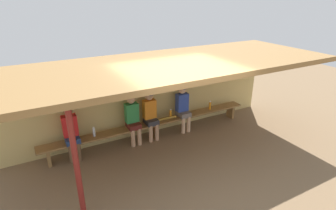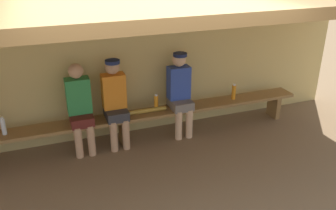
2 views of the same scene
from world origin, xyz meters
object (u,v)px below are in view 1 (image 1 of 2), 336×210
Objects in this scene: water_bottle_blue at (171,114)px; baseball_bat at (162,119)px; bench at (154,125)px; player_with_sunglasses at (150,114)px; water_bottle_green at (94,132)px; support_post at (77,168)px; player_middle at (71,131)px; player_near_post at (133,118)px; player_rightmost at (183,107)px; water_bottle_orange at (210,105)px.

baseball_bat is at bearing -170.77° from water_bottle_blue.
player_with_sunglasses is at bearing 177.81° from bench.
support_post is at bearing -109.86° from water_bottle_green.
water_bottle_green is at bearing -178.95° from water_bottle_blue.
support_post is at bearing -96.30° from player_middle.
support_post reaches higher than water_bottle_blue.
player_middle is at bearing -179.09° from water_bottle_blue.
water_bottle_green is (-1.03, 0.00, -0.15)m from player_near_post.
support_post is at bearing -138.82° from bench.
player_rightmost is at bearing -0.07° from water_bottle_green.
baseball_bat is (0.87, -0.00, -0.24)m from player_near_post.
player_with_sunglasses is (-0.09, 0.00, 0.36)m from bench.
water_bottle_blue is (1.16, 0.04, -0.14)m from player_near_post.
baseball_bat is (2.67, 2.10, -0.61)m from support_post.
support_post is 3.96m from player_rightmost.
baseball_bat is at bearing -0.20° from player_near_post.
water_bottle_green is (0.76, 2.11, -0.52)m from support_post.
player_middle is (-2.17, 0.00, 0.36)m from bench.
player_with_sunglasses is at bearing 42.36° from support_post.
support_post is 2.79m from player_near_post.
support_post is at bearing -137.64° from player_with_sunglasses.
player_rightmost is at bearing 0.02° from player_near_post.
water_bottle_green is at bearing 179.76° from bench.
player_rightmost is 5.27× the size of water_bottle_green.
player_middle is at bearing 180.00° from player_rightmost.
support_post is at bearing -147.78° from player_rightmost.
player_with_sunglasses is at bearing -0.12° from water_bottle_green.
player_near_post is at bearing -177.83° from water_bottle_blue.
water_bottle_orange is (1.35, -0.04, 0.00)m from water_bottle_blue.
player_near_post reaches higher than baseball_bat.
baseball_bat is at bearing -0.20° from water_bottle_green.
player_near_post is (-0.51, -0.00, -0.02)m from player_with_sunglasses.
bench is 0.37m from player_with_sunglasses.
player_near_post is 1.04m from water_bottle_green.
player_middle is at bearing 180.00° from player_with_sunglasses.
player_middle reaches higher than player_near_post.
player_middle is at bearing 179.98° from player_near_post.
player_near_post reaches higher than water_bottle_green.
water_bottle_blue is 1.35m from water_bottle_orange.
player_rightmost is at bearing -6.53° from water_bottle_blue.
support_post is 1.64× the size of player_middle.
water_bottle_blue is at bearing 10.33° from baseball_bat.
support_post is 1.64× the size of player_rightmost.
support_post is 0.37× the size of bench.
water_bottle_green is (-2.58, 0.00, -0.16)m from player_rightmost.
water_bottle_blue is 0.31m from baseball_bat.
water_bottle_blue is (2.72, 0.04, -0.16)m from player_middle.
water_bottle_orange is at bearing -1.72° from water_bottle_blue.
player_with_sunglasses is 0.67m from water_bottle_blue.
water_bottle_orange is at bearing 0.08° from player_near_post.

